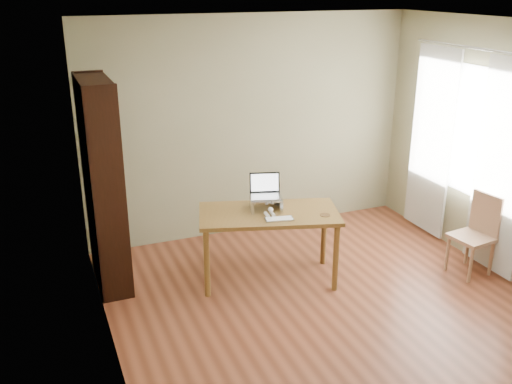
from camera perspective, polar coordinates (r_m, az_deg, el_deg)
name	(u,v)px	position (r m, az deg, el deg)	size (l,w,h in m)	color
room	(352,186)	(4.88, 9.56, 0.62)	(4.04, 4.54, 2.64)	#5E2B18
bookshelf	(104,185)	(5.78, -14.97, 0.70)	(0.30, 0.90, 2.10)	black
curtains	(464,153)	(6.62, 20.07, 3.73)	(0.03, 1.90, 2.25)	white
desk	(269,221)	(5.75, 1.30, -2.94)	(1.53, 1.07, 0.75)	brown
laptop_stand	(266,202)	(5.75, 1.00, -0.99)	(0.32, 0.25, 0.13)	silver
laptop	(264,190)	(5.76, 0.79, 0.16)	(0.36, 0.34, 0.22)	silver
keyboard	(279,219)	(5.53, 2.34, -2.73)	(0.29, 0.17, 0.02)	silver
coaster	(325,215)	(5.68, 6.92, -2.30)	(0.10, 0.10, 0.01)	brown
cat	(263,202)	(5.78, 0.74, -1.03)	(0.26, 0.49, 0.16)	#4E483E
chair	(477,232)	(6.40, 21.26, -3.75)	(0.43, 0.43, 0.86)	#A67D5A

